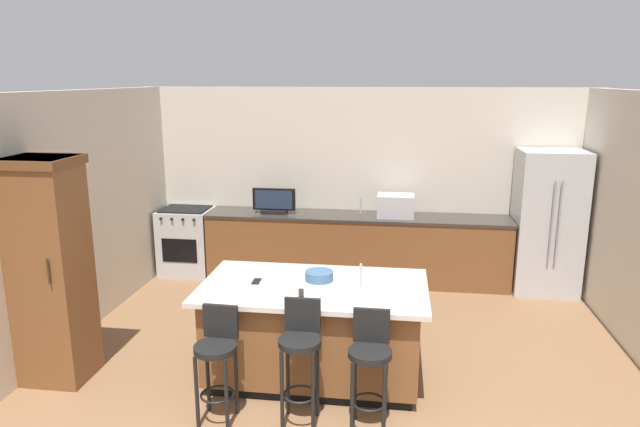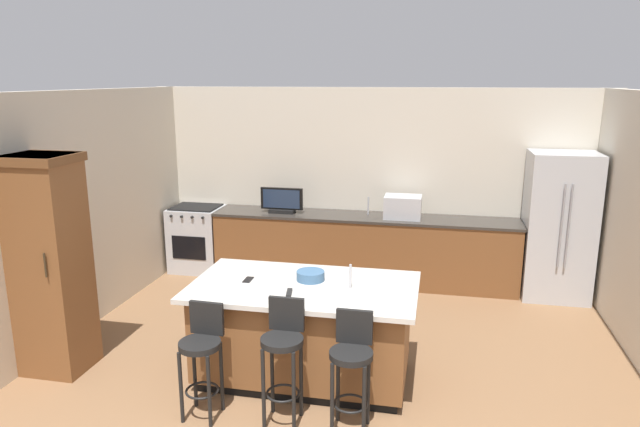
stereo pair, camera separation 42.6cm
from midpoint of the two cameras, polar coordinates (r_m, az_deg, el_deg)
wall_back at (r=7.96m, az=6.66°, el=3.02°), size 6.23×0.12×2.60m
wall_left at (r=6.52m, az=-22.13°, el=-0.22°), size 0.12×5.53×2.60m
counter_back at (r=7.80m, az=5.88°, el=-3.53°), size 4.08×0.62×0.92m
kitchen_island at (r=5.35m, az=0.74°, el=-11.60°), size 2.04×1.15×0.91m
refrigerator at (r=7.79m, az=24.16°, el=-1.17°), size 0.80×0.73×1.84m
range_oven at (r=8.37m, az=-10.72°, el=-2.47°), size 0.71×0.63×0.94m
cabinet_tower at (r=5.76m, az=-23.61°, el=-4.38°), size 0.64×0.56×2.07m
microwave at (r=7.61m, az=9.86°, el=0.64°), size 0.48×0.36×0.29m
tv_monitor at (r=7.78m, az=-2.28°, el=1.20°), size 0.58×0.16×0.35m
sink_faucet_back at (r=7.74m, az=6.41°, el=0.77°), size 0.02×0.02×0.24m
sink_faucet_island at (r=5.08m, az=5.47°, el=-6.29°), size 0.02×0.02×0.22m
bar_stool_left at (r=4.81m, az=-9.17°, el=-13.48°), size 0.34×0.34×0.94m
bar_stool_center at (r=4.65m, az=-1.00°, el=-13.54°), size 0.34×0.34×1.02m
bar_stool_right at (r=4.59m, az=5.93°, el=-14.60°), size 0.34×0.34×0.96m
fruit_bowl at (r=5.27m, az=1.37°, el=-6.25°), size 0.26×0.26×0.09m
cell_phone at (r=5.31m, az=-4.90°, el=-6.62°), size 0.07×0.15×0.01m
tv_remote at (r=4.97m, az=-0.63°, el=-7.93°), size 0.07×0.18×0.02m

